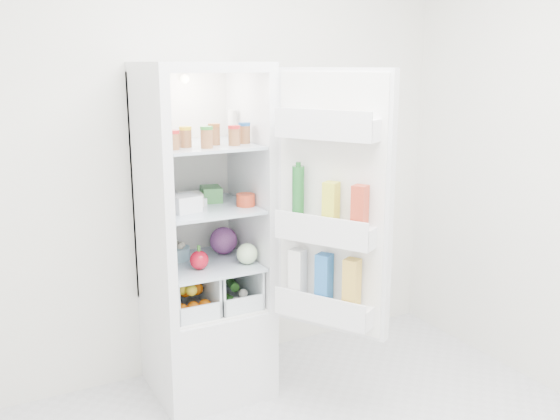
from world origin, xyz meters
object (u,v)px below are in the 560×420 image
refrigerator (202,273)px  red_cabbage (224,241)px  mushroom_bowl (177,253)px  fridge_door (331,211)px

refrigerator → red_cabbage: bearing=12.1°
red_cabbage → mushroom_bowl: size_ratio=1.06×
mushroom_bowl → refrigerator: bearing=-25.0°
mushroom_bowl → fridge_door: (0.57, -0.65, 0.31)m
red_cabbage → fridge_door: (0.31, -0.63, 0.27)m
red_cabbage → mushroom_bowl: bearing=174.4°
red_cabbage → fridge_door: 0.75m
refrigerator → fridge_door: 0.86m
red_cabbage → mushroom_bowl: red_cabbage is taller
refrigerator → mushroom_bowl: (-0.12, 0.06, 0.12)m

